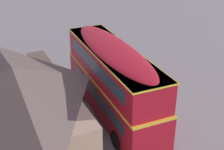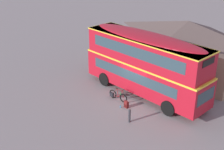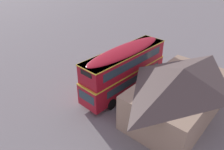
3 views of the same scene
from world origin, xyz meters
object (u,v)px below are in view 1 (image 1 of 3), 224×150
double_decker_bus (113,79)px  backpack_on_ground (143,99)px  water_bottle_blue_sports (149,102)px  kerb_bollard (148,84)px  touring_bicycle (148,107)px

double_decker_bus → backpack_on_ground: (0.52, -2.53, -2.37)m
double_decker_bus → water_bottle_blue_sports: size_ratio=44.69×
backpack_on_ground → water_bottle_blue_sports: 0.45m
backpack_on_ground → water_bottle_blue_sports: backpack_on_ground is taller
kerb_bollard → backpack_on_ground: bearing=139.7°
touring_bicycle → water_bottle_blue_sports: touring_bicycle is taller
touring_bicycle → kerb_bollard: size_ratio=1.74×
double_decker_bus → water_bottle_blue_sports: (0.26, -2.85, -2.54)m
double_decker_bus → backpack_on_ground: size_ratio=19.39×
touring_bicycle → backpack_on_ground: bearing=-15.0°
backpack_on_ground → kerb_bollard: bearing=-40.3°
double_decker_bus → water_bottle_blue_sports: bearing=-84.8°
double_decker_bus → water_bottle_blue_sports: 3.83m
water_bottle_blue_sports → kerb_bollard: size_ratio=0.24×
double_decker_bus → kerb_bollard: double_decker_bus is taller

